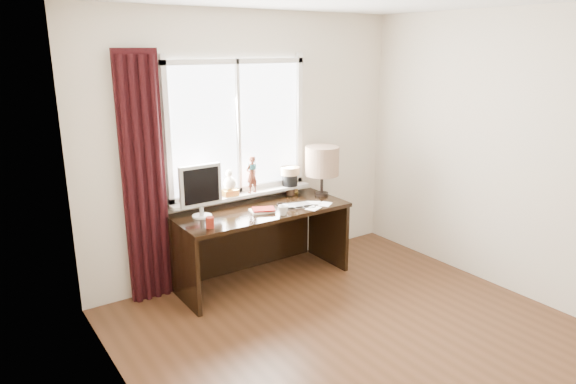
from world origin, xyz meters
TOP-DOWN VIEW (x-y plane):
  - floor at (0.00, 0.00)m, footprint 3.50×4.00m
  - wall_back at (0.00, 2.00)m, footprint 3.50×0.00m
  - wall_left at (-1.75, 0.00)m, footprint 0.00×4.00m
  - wall_right at (1.75, 0.00)m, footprint 0.00×4.00m
  - laptop at (0.22, 1.50)m, footprint 0.32×0.24m
  - mug at (-0.03, 1.36)m, footprint 0.13×0.13m
  - red_cup at (-0.75, 1.42)m, footprint 0.07×0.07m
  - window at (-0.15, 1.95)m, footprint 1.52×0.22m
  - curtain at (-1.13, 1.91)m, footprint 0.38×0.09m
  - desk at (-0.10, 1.73)m, footprint 1.70×0.70m
  - monitor at (-0.68, 1.73)m, footprint 0.40×0.18m
  - notebook_stack at (-0.14, 1.55)m, footprint 0.26×0.23m
  - brush_holder at (0.41, 1.88)m, footprint 0.09×0.09m
  - icon_frame at (0.48, 1.91)m, footprint 0.10×0.03m
  - table_lamp at (0.67, 1.67)m, footprint 0.35×0.35m
  - loose_papers at (0.42, 1.42)m, footprint 0.36×0.31m
  - desk_cables at (0.23, 1.53)m, footprint 0.35×0.36m

SIDE VIEW (x-z plane):
  - floor at x=0.00m, z-range 0.00..0.00m
  - desk at x=-0.10m, z-range 0.13..0.88m
  - loose_papers at x=0.42m, z-range 0.75..0.75m
  - desk_cables at x=0.23m, z-range 0.75..0.76m
  - laptop at x=0.22m, z-range 0.75..0.77m
  - notebook_stack at x=-0.14m, z-range 0.75..0.78m
  - red_cup at x=-0.75m, z-range 0.75..0.84m
  - mug at x=-0.03m, z-range 0.75..0.85m
  - brush_holder at x=0.41m, z-range 0.69..0.94m
  - icon_frame at x=0.48m, z-range 0.75..0.88m
  - monitor at x=-0.68m, z-range 0.78..1.27m
  - table_lamp at x=0.67m, z-range 0.85..1.37m
  - curtain at x=-1.13m, z-range -0.01..2.24m
  - wall_back at x=0.00m, z-range 0.00..2.60m
  - wall_left at x=-1.75m, z-range 0.00..2.60m
  - wall_right at x=1.75m, z-range 0.00..2.60m
  - window at x=-0.15m, z-range 0.60..2.00m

